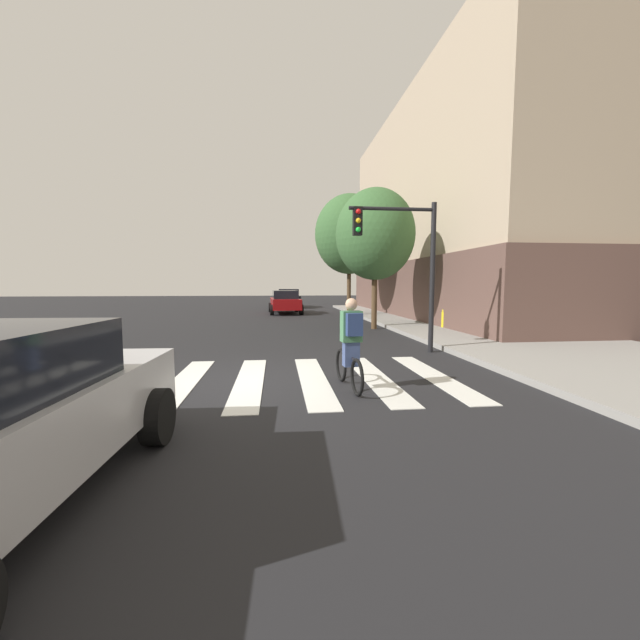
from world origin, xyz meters
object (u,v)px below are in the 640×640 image
at_px(traffic_light_near, 404,251).
at_px(fire_hydrant, 444,318).
at_px(sedan_far, 288,298).
at_px(street_tree_near, 375,235).
at_px(street_tree_mid, 349,234).
at_px(sedan_mid, 285,302).
at_px(cyclist, 351,344).

xyz_separation_m(traffic_light_near, fire_hydrant, (3.42, 4.85, -2.33)).
height_order(sedan_far, street_tree_near, street_tree_near).
bearing_deg(street_tree_mid, sedan_mid, 140.62).
bearing_deg(sedan_far, sedan_mid, -93.53).
relative_size(cyclist, fire_hydrant, 2.19).
relative_size(sedan_mid, cyclist, 2.66).
relative_size(sedan_far, cyclist, 2.66).
bearing_deg(sedan_mid, traffic_light_near, -79.04).
bearing_deg(fire_hydrant, traffic_light_near, -125.18).
bearing_deg(sedan_far, street_tree_near, -78.79).
distance_m(sedan_mid, street_tree_mid, 6.34).
bearing_deg(traffic_light_near, sedan_mid, 100.96).
height_order(fire_hydrant, street_tree_mid, street_tree_mid).
xyz_separation_m(fire_hydrant, street_tree_mid, (-2.64, 7.43, 4.35)).
bearing_deg(street_tree_near, street_tree_mid, 89.19).
relative_size(fire_hydrant, street_tree_mid, 0.11).
distance_m(fire_hydrant, street_tree_near, 4.58).
height_order(traffic_light_near, street_tree_near, street_tree_near).
bearing_deg(fire_hydrant, sedan_far, 108.97).
distance_m(sedan_mid, street_tree_near, 10.66).
height_order(traffic_light_near, fire_hydrant, traffic_light_near).
xyz_separation_m(cyclist, traffic_light_near, (2.21, 3.63, 2.02)).
bearing_deg(sedan_mid, fire_hydrant, -58.68).
relative_size(cyclist, street_tree_near, 0.28).
bearing_deg(fire_hydrant, street_tree_mid, 109.59).
xyz_separation_m(sedan_mid, traffic_light_near, (2.97, -15.35, 2.07)).
bearing_deg(sedan_mid, street_tree_mid, -39.38).
relative_size(sedan_mid, fire_hydrant, 5.82).
relative_size(sedan_far, street_tree_near, 0.76).
xyz_separation_m(sedan_far, street_tree_mid, (3.32, -9.93, 4.08)).
bearing_deg(sedan_mid, street_tree_near, -68.88).
bearing_deg(cyclist, fire_hydrant, 56.44).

